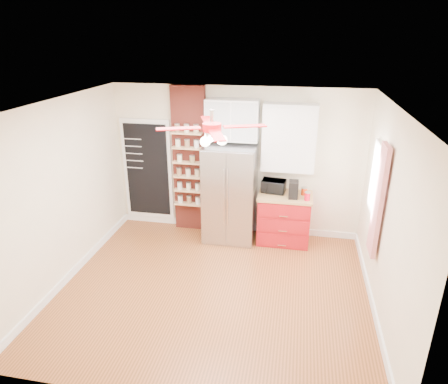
% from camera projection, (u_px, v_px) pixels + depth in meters
% --- Properties ---
extents(floor, '(4.50, 4.50, 0.00)m').
position_uv_depth(floor, '(214.00, 289.00, 5.91)').
color(floor, '#9C5227').
rests_on(floor, ground).
extents(ceiling, '(4.50, 4.50, 0.00)m').
position_uv_depth(ceiling, '(212.00, 106.00, 4.90)').
color(ceiling, white).
rests_on(ceiling, wall_back).
extents(wall_back, '(4.50, 0.02, 2.70)m').
position_uv_depth(wall_back, '(236.00, 162.00, 7.22)').
color(wall_back, beige).
rests_on(wall_back, floor).
extents(wall_front, '(4.50, 0.02, 2.70)m').
position_uv_depth(wall_front, '(166.00, 295.00, 3.58)').
color(wall_front, beige).
rests_on(wall_front, floor).
extents(wall_left, '(0.02, 4.00, 2.70)m').
position_uv_depth(wall_left, '(62.00, 194.00, 5.79)').
color(wall_left, beige).
rests_on(wall_left, floor).
extents(wall_right, '(0.02, 4.00, 2.70)m').
position_uv_depth(wall_right, '(388.00, 220.00, 5.01)').
color(wall_right, beige).
rests_on(wall_right, floor).
extents(chalkboard, '(0.95, 0.05, 1.95)m').
position_uv_depth(chalkboard, '(148.00, 170.00, 7.58)').
color(chalkboard, white).
rests_on(chalkboard, wall_back).
extents(brick_pillar, '(0.60, 0.16, 2.70)m').
position_uv_depth(brick_pillar, '(190.00, 161.00, 7.30)').
color(brick_pillar, maroon).
rests_on(brick_pillar, floor).
extents(fridge, '(0.90, 0.70, 1.75)m').
position_uv_depth(fridge, '(230.00, 194.00, 7.07)').
color(fridge, '#B3B3B8').
rests_on(fridge, floor).
extents(upper_glass_cabinet, '(0.90, 0.35, 0.70)m').
position_uv_depth(upper_glass_cabinet, '(232.00, 120.00, 6.77)').
color(upper_glass_cabinet, white).
rests_on(upper_glass_cabinet, wall_back).
extents(red_cabinet, '(0.94, 0.64, 0.90)m').
position_uv_depth(red_cabinet, '(284.00, 218.00, 7.11)').
color(red_cabinet, '#A11117').
rests_on(red_cabinet, floor).
extents(upper_shelf_unit, '(0.90, 0.30, 1.15)m').
position_uv_depth(upper_shelf_unit, '(289.00, 138.00, 6.73)').
color(upper_shelf_unit, white).
rests_on(upper_shelf_unit, wall_back).
extents(window, '(0.04, 0.75, 1.05)m').
position_uv_depth(window, '(377.00, 180.00, 5.76)').
color(window, white).
rests_on(window, wall_right).
extents(curtain, '(0.06, 0.40, 1.55)m').
position_uv_depth(curtain, '(378.00, 201.00, 5.30)').
color(curtain, red).
rests_on(curtain, wall_right).
extents(ceiling_fan, '(1.40, 1.40, 0.44)m').
position_uv_depth(ceiling_fan, '(212.00, 128.00, 5.00)').
color(ceiling_fan, silver).
rests_on(ceiling_fan, ceiling).
extents(toaster_oven, '(0.44, 0.32, 0.23)m').
position_uv_depth(toaster_oven, '(274.00, 186.00, 7.03)').
color(toaster_oven, black).
rests_on(toaster_oven, red_cabinet).
extents(coffee_maker, '(0.16, 0.22, 0.30)m').
position_uv_depth(coffee_maker, '(293.00, 189.00, 6.78)').
color(coffee_maker, black).
rests_on(coffee_maker, red_cabinet).
extents(canister_left, '(0.12, 0.12, 0.14)m').
position_uv_depth(canister_left, '(307.00, 197.00, 6.70)').
color(canister_left, red).
rests_on(canister_left, red_cabinet).
extents(canister_right, '(0.13, 0.13, 0.12)m').
position_uv_depth(canister_right, '(304.00, 191.00, 6.93)').
color(canister_right, '#BE2E0A').
rests_on(canister_right, red_cabinet).
extents(pantry_jar_oats, '(0.11, 0.11, 0.12)m').
position_uv_depth(pantry_jar_oats, '(180.00, 158.00, 7.15)').
color(pantry_jar_oats, beige).
rests_on(pantry_jar_oats, brick_pillar).
extents(pantry_jar_beans, '(0.10, 0.10, 0.12)m').
position_uv_depth(pantry_jar_beans, '(192.00, 159.00, 7.10)').
color(pantry_jar_beans, olive).
rests_on(pantry_jar_beans, brick_pillar).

